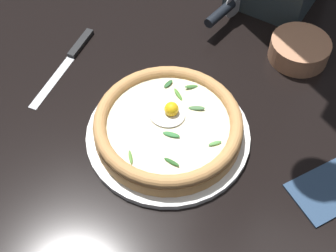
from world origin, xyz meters
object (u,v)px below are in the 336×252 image
(pizza, at_px, (168,125))
(side_bowl, at_px, (299,50))
(table_knife, at_px, (72,55))
(folded_napkin, at_px, (332,188))
(pizza_cutter, at_px, (226,8))

(pizza, relative_size, side_bowl, 2.17)
(table_knife, xyz_separation_m, folded_napkin, (-0.56, 0.17, 0.00))
(pizza, xyz_separation_m, side_bowl, (-0.21, -0.28, -0.01))
(side_bowl, xyz_separation_m, table_knife, (0.46, 0.13, -0.02))
(pizza_cutter, distance_m, folded_napkin, 0.46)
(pizza_cutter, relative_size, folded_napkin, 1.04)
(pizza, relative_size, table_knife, 1.12)
(pizza_cutter, relative_size, table_knife, 0.60)
(side_bowl, bearing_deg, pizza, 53.38)
(side_bowl, relative_size, folded_napkin, 0.89)
(table_knife, bearing_deg, pizza, 150.74)
(pizza, bearing_deg, pizza_cutter, -95.78)
(pizza, relative_size, pizza_cutter, 1.86)
(side_bowl, height_order, pizza_cutter, pizza_cutter)
(side_bowl, distance_m, pizza_cutter, 0.18)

